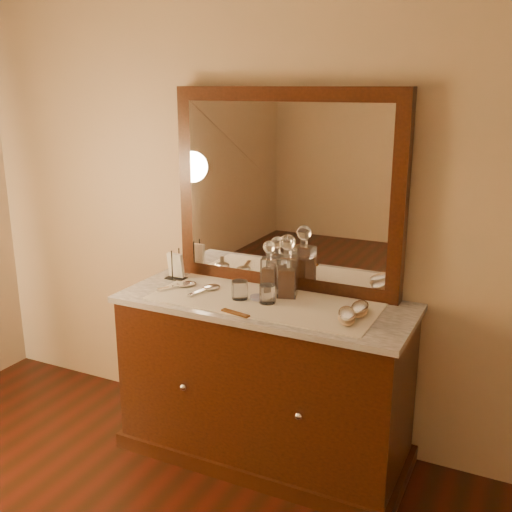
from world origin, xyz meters
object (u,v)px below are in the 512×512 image
at_px(decanter_right, 287,273).
at_px(brush_far, 360,309).
at_px(dresser_cabinet, 265,382).
at_px(brush_near, 347,316).
at_px(mirror_frame, 286,191).
at_px(napkin_rack, 176,267).
at_px(pin_dish, 258,297).
at_px(decanter_left, 269,271).
at_px(comb, 235,313).
at_px(hand_mirror_inner, 209,288).
at_px(hand_mirror_outer, 183,285).

xyz_separation_m(decanter_right, brush_far, (0.39, -0.08, -0.10)).
xyz_separation_m(dresser_cabinet, brush_far, (0.47, 0.02, 0.47)).
bearing_deg(brush_near, mirror_frame, 142.88).
relative_size(napkin_rack, brush_far, 0.91).
xyz_separation_m(pin_dish, brush_far, (0.50, 0.02, 0.02)).
height_order(pin_dish, decanter_left, decanter_left).
relative_size(mirror_frame, comb, 7.97).
distance_m(decanter_left, decanter_right, 0.14).
relative_size(napkin_rack, hand_mirror_inner, 0.76).
distance_m(comb, hand_mirror_outer, 0.48).
bearing_deg(hand_mirror_outer, brush_far, 1.42).
bearing_deg(napkin_rack, decanter_right, 0.12).
xyz_separation_m(mirror_frame, hand_mirror_outer, (-0.47, -0.25, -0.49)).
relative_size(dresser_cabinet, comb, 9.30).
bearing_deg(mirror_frame, hand_mirror_outer, -152.10).
xyz_separation_m(brush_near, hand_mirror_outer, (-0.91, 0.08, -0.02)).
distance_m(decanter_left, brush_near, 0.55).
distance_m(napkin_rack, brush_far, 1.04).
height_order(mirror_frame, hand_mirror_inner, mirror_frame).
bearing_deg(brush_far, napkin_rack, 175.83).
bearing_deg(napkin_rack, hand_mirror_inner, -19.37).
bearing_deg(comb, dresser_cabinet, 91.39).
relative_size(decanter_right, brush_far, 1.73).
bearing_deg(dresser_cabinet, hand_mirror_outer, -179.71).
height_order(decanter_left, decanter_right, decanter_right).
bearing_deg(brush_far, decanter_right, 168.86).
bearing_deg(dresser_cabinet, comb, -100.27).
distance_m(comb, hand_mirror_inner, 0.36).
bearing_deg(pin_dish, hand_mirror_inner, 177.84).
bearing_deg(napkin_rack, mirror_frame, 14.50).
distance_m(dresser_cabinet, decanter_right, 0.58).
height_order(dresser_cabinet, mirror_frame, mirror_frame).
bearing_deg(hand_mirror_outer, decanter_right, 10.48).
bearing_deg(brush_far, decanter_left, 165.48).
distance_m(comb, decanter_left, 0.39).
height_order(mirror_frame, brush_near, mirror_frame).
bearing_deg(decanter_left, brush_far, -14.52).
bearing_deg(hand_mirror_inner, brush_near, -7.08).
bearing_deg(napkin_rack, decanter_left, 6.29).
distance_m(brush_near, hand_mirror_outer, 0.91).
bearing_deg(decanter_left, hand_mirror_inner, -151.40).
relative_size(comb, hand_mirror_outer, 0.70).
distance_m(brush_near, hand_mirror_inner, 0.76).
xyz_separation_m(napkin_rack, brush_near, (1.01, -0.18, -0.04)).
bearing_deg(decanter_left, comb, -88.71).
bearing_deg(decanter_right, dresser_cabinet, -127.22).
bearing_deg(brush_near, comb, -163.59).
bearing_deg(decanter_right, decanter_left, 155.56).
bearing_deg(mirror_frame, decanter_right, -63.23).
bearing_deg(brush_far, hand_mirror_outer, -178.58).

